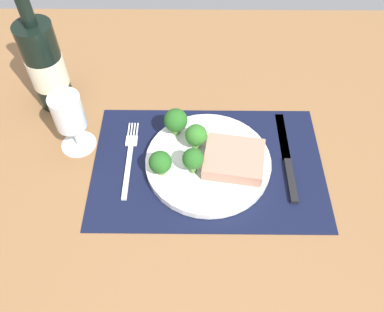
{
  "coord_description": "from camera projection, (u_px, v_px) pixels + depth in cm",
  "views": [
    {
      "loc": [
        -2.77,
        -47.74,
        64.69
      ],
      "look_at": [
        -3.18,
        0.89,
        1.9
      ],
      "focal_mm": 37.64,
      "sensor_mm": 36.0,
      "label": 1
    }
  ],
  "objects": [
    {
      "name": "ground_plane",
      "position": [
        208.0,
        170.0,
        0.82
      ],
      "size": [
        140.0,
        110.0,
        3.0
      ],
      "primitive_type": "cube",
      "color": "brown"
    },
    {
      "name": "placemat",
      "position": [
        208.0,
        165.0,
        0.8
      ],
      "size": [
        45.72,
        30.24,
        0.3
      ],
      "primitive_type": "cube",
      "color": "black",
      "rests_on": "ground_plane"
    },
    {
      "name": "plate",
      "position": [
        208.0,
        162.0,
        0.79
      ],
      "size": [
        24.74,
        24.74,
        1.6
      ],
      "primitive_type": "cylinder",
      "color": "white",
      "rests_on": "placemat"
    },
    {
      "name": "steak",
      "position": [
        234.0,
        159.0,
        0.77
      ],
      "size": [
        12.67,
        11.38,
        2.7
      ],
      "primitive_type": "cube",
      "rotation": [
        0.0,
        0.0,
        -0.16
      ],
      "color": "tan",
      "rests_on": "plate"
    },
    {
      "name": "broccoli_near_fork",
      "position": [
        160.0,
        163.0,
        0.75
      ],
      "size": [
        4.39,
        4.39,
        5.28
      ],
      "color": "#5B8942",
      "rests_on": "plate"
    },
    {
      "name": "broccoli_center",
      "position": [
        196.0,
        136.0,
        0.79
      ],
      "size": [
        4.39,
        4.39,
        5.43
      ],
      "color": "#5B8942",
      "rests_on": "plate"
    },
    {
      "name": "broccoli_near_steak",
      "position": [
        176.0,
        121.0,
        0.81
      ],
      "size": [
        4.79,
        4.79,
        5.92
      ],
      "color": "#5B8942",
      "rests_on": "plate"
    },
    {
      "name": "broccoli_back_left",
      "position": [
        193.0,
        159.0,
        0.74
      ],
      "size": [
        4.04,
        4.04,
        5.77
      ],
      "color": "#5B8942",
      "rests_on": "plate"
    },
    {
      "name": "fork",
      "position": [
        129.0,
        158.0,
        0.81
      ],
      "size": [
        2.4,
        19.2,
        0.5
      ],
      "rotation": [
        0.0,
        0.0,
        -0.05
      ],
      "color": "silver",
      "rests_on": "placemat"
    },
    {
      "name": "knife",
      "position": [
        288.0,
        162.0,
        0.8
      ],
      "size": [
        1.8,
        23.0,
        0.8
      ],
      "rotation": [
        0.0,
        0.0,
        -0.05
      ],
      "color": "black",
      "rests_on": "placemat"
    },
    {
      "name": "wine_bottle",
      "position": [
        46.0,
        65.0,
        0.83
      ],
      "size": [
        7.72,
        7.72,
        29.39
      ],
      "color": "black",
      "rests_on": "ground_plane"
    },
    {
      "name": "wine_glass",
      "position": [
        69.0,
        116.0,
        0.77
      ],
      "size": [
        7.19,
        7.19,
        13.37
      ],
      "color": "silver",
      "rests_on": "ground_plane"
    }
  ]
}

